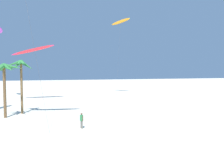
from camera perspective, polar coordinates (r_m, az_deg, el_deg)
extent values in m
cylinder|color=brown|center=(30.89, -26.29, -1.82)|extent=(0.36, 0.36, 6.69)
cone|color=#33843D|center=(30.60, -24.52, 4.09)|extent=(2.21, 0.66, 0.92)
cone|color=#33843D|center=(31.59, -25.27, 3.87)|extent=(1.59, 2.18, 1.10)
cone|color=#33843D|center=(31.77, -26.71, 3.66)|extent=(1.19, 2.25, 1.27)
cone|color=#33843D|center=(29.79, -26.95, 3.94)|extent=(0.80, 2.24, 1.04)
cone|color=#33843D|center=(29.88, -25.61, 3.81)|extent=(1.69, 2.13, 1.19)
cylinder|color=brown|center=(32.94, -22.59, -0.92)|extent=(0.32, 0.32, 7.27)
cone|color=#33843D|center=(32.69, -21.39, 4.52)|extent=(1.93, 0.85, 1.52)
cone|color=#33843D|center=(33.64, -21.92, 4.87)|extent=(1.38, 2.00, 1.12)
cone|color=#33843D|center=(33.63, -23.46, 4.75)|extent=(1.57, 1.92, 1.21)
cone|color=#33843D|center=(33.08, -24.25, 4.90)|extent=(2.02, 0.82, 1.06)
cone|color=#33843D|center=(32.19, -23.49, 4.59)|extent=(1.39, 1.94, 1.43)
cone|color=#33843D|center=(32.16, -21.90, 4.76)|extent=(1.62, 1.88, 1.31)
cylinder|color=#4C4C51|center=(23.22, -20.72, 14.60)|extent=(3.28, 2.39, 21.12)
ellipsoid|color=orange|center=(58.17, 2.27, 16.02)|extent=(4.16, 5.47, 2.08)
ellipsoid|color=green|center=(58.18, 2.27, 16.06)|extent=(3.72, 5.10, 1.33)
cylinder|color=#4C4C51|center=(54.12, 1.73, 6.91)|extent=(2.82, 4.84, 18.60)
ellipsoid|color=red|center=(47.40, -19.94, 8.39)|extent=(8.36, 2.88, 3.05)
ellipsoid|color=purple|center=(47.40, -19.94, 8.42)|extent=(8.47, 1.91, 2.52)
cylinder|color=#4C4C51|center=(43.71, -20.88, 2.03)|extent=(1.40, 7.07, 10.22)
cylinder|color=slate|center=(23.17, -7.83, -10.51)|extent=(0.14, 0.14, 0.81)
cylinder|color=slate|center=(23.29, -8.09, -10.43)|extent=(0.14, 0.14, 0.81)
cube|color=#338C4C|center=(23.07, -7.97, -8.77)|extent=(0.32, 0.36, 0.60)
cylinder|color=brown|center=(22.92, -7.63, -8.95)|extent=(0.09, 0.09, 0.56)
cylinder|color=brown|center=(23.24, -8.31, -8.79)|extent=(0.09, 0.09, 0.56)
sphere|color=brown|center=(22.98, -7.98, -7.71)|extent=(0.21, 0.21, 0.21)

